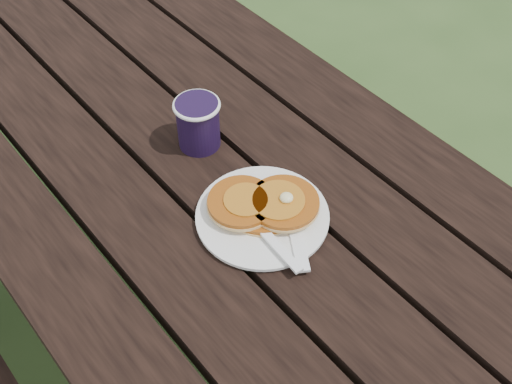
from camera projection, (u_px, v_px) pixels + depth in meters
ground at (210, 354)px, 1.71m from camera, size 60.00×60.00×0.00m
picnic_table at (202, 276)px, 1.43m from camera, size 1.36×1.80×0.75m
plate at (262, 217)px, 1.05m from camera, size 0.22×0.22×0.01m
pancake_stack at (264, 204)px, 1.04m from camera, size 0.17×0.16×0.04m
knife at (294, 225)px, 1.02m from camera, size 0.11×0.16×0.00m
fork at (278, 247)px, 0.99m from camera, size 0.04×0.16×0.01m
coffee_cup at (198, 121)px, 1.13m from camera, size 0.08×0.08×0.09m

